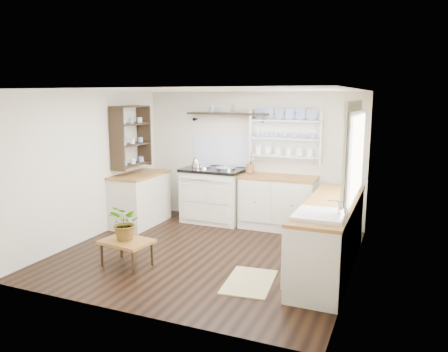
{
  "coord_description": "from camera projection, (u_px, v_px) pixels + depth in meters",
  "views": [
    {
      "loc": [
        2.53,
        -5.4,
        2.22
      ],
      "look_at": [
        0.17,
        0.25,
        1.1
      ],
      "focal_mm": 35.0,
      "sensor_mm": 36.0,
      "label": 1
    }
  ],
  "objects": [
    {
      "name": "high_shelf",
      "position": [
        228.0,
        114.0,
        7.68
      ],
      "size": [
        1.5,
        0.29,
        0.16
      ],
      "color": "black",
      "rests_on": "wall_back"
    },
    {
      "name": "utensil_crock",
      "position": [
        250.0,
        168.0,
        7.58
      ],
      "size": [
        0.13,
        0.13,
        0.16
      ],
      "primitive_type": "cylinder",
      "color": "brown",
      "rests_on": "back_cabinets"
    },
    {
      "name": "floor",
      "position": [
        207.0,
        253.0,
        6.25
      ],
      "size": [
        4.0,
        3.8,
        0.01
      ],
      "primitive_type": "cube",
      "color": "black",
      "rests_on": "ground"
    },
    {
      "name": "floor_rug",
      "position": [
        249.0,
        282.0,
        5.28
      ],
      "size": [
        0.64,
        0.9,
        0.02
      ],
      "primitive_type": "cube",
      "rotation": [
        0.0,
        0.0,
        0.1
      ],
      "color": "#988958",
      "rests_on": "floor"
    },
    {
      "name": "center_table",
      "position": [
        127.0,
        243.0,
        5.75
      ],
      "size": [
        0.71,
        0.55,
        0.35
      ],
      "rotation": [
        0.0,
        0.0,
        -0.14
      ],
      "color": "brown",
      "rests_on": "floor"
    },
    {
      "name": "potted_plant",
      "position": [
        126.0,
        223.0,
        5.7
      ],
      "size": [
        0.53,
        0.49,
        0.48
      ],
      "primitive_type": "imported",
      "rotation": [
        0.0,
        0.0,
        -0.34
      ],
      "color": "#3F7233",
      "rests_on": "center_table"
    },
    {
      "name": "kettle",
      "position": [
        196.0,
        164.0,
        7.72
      ],
      "size": [
        0.18,
        0.18,
        0.21
      ],
      "primitive_type": null,
      "color": "silver",
      "rests_on": "aga_cooker"
    },
    {
      "name": "back_cabinets",
      "position": [
        278.0,
        202.0,
        7.4
      ],
      "size": [
        1.27,
        0.63,
        0.9
      ],
      "color": "beige",
      "rests_on": "floor"
    },
    {
      "name": "wall_left",
      "position": [
        90.0,
        166.0,
        6.81
      ],
      "size": [
        0.02,
        3.8,
        2.3
      ],
      "primitive_type": "cube",
      "color": "beige",
      "rests_on": "ground"
    },
    {
      "name": "belfast_sink",
      "position": [
        320.0,
        225.0,
        4.88
      ],
      "size": [
        0.55,
        0.6,
        0.45
      ],
      "color": "white",
      "rests_on": "right_cabinets"
    },
    {
      "name": "left_cabinets",
      "position": [
        140.0,
        198.0,
        7.63
      ],
      "size": [
        0.62,
        1.13,
        0.9
      ],
      "color": "beige",
      "rests_on": "floor"
    },
    {
      "name": "wall_back",
      "position": [
        251.0,
        157.0,
        7.77
      ],
      "size": [
        4.0,
        0.02,
        2.3
      ],
      "primitive_type": "cube",
      "color": "beige",
      "rests_on": "ground"
    },
    {
      "name": "right_cabinets",
      "position": [
        329.0,
        235.0,
        5.62
      ],
      "size": [
        0.62,
        2.43,
        0.9
      ],
      "color": "beige",
      "rests_on": "floor"
    },
    {
      "name": "plate_rack",
      "position": [
        287.0,
        136.0,
        7.42
      ],
      "size": [
        1.2,
        0.22,
        0.9
      ],
      "color": "white",
      "rests_on": "wall_back"
    },
    {
      "name": "aga_cooker",
      "position": [
        213.0,
        194.0,
        7.82
      ],
      "size": [
        1.08,
        0.75,
        0.99
      ],
      "color": "beige",
      "rests_on": "floor"
    },
    {
      "name": "left_shelving",
      "position": [
        131.0,
        136.0,
        7.49
      ],
      "size": [
        0.28,
        0.8,
        1.05
      ],
      "primitive_type": "cube",
      "color": "black",
      "rests_on": "wall_left"
    },
    {
      "name": "window",
      "position": [
        354.0,
        150.0,
        5.37
      ],
      "size": [
        0.08,
        1.55,
        1.22
      ],
      "color": "white",
      "rests_on": "wall_right"
    },
    {
      "name": "ceiling",
      "position": [
        205.0,
        90.0,
        5.84
      ],
      "size": [
        4.0,
        3.8,
        0.01
      ],
      "primitive_type": "cube",
      "color": "white",
      "rests_on": "wall_back"
    },
    {
      "name": "wall_right",
      "position": [
        355.0,
        186.0,
        5.29
      ],
      "size": [
        0.02,
        3.8,
        2.3
      ],
      "primitive_type": "cube",
      "color": "beige",
      "rests_on": "ground"
    }
  ]
}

